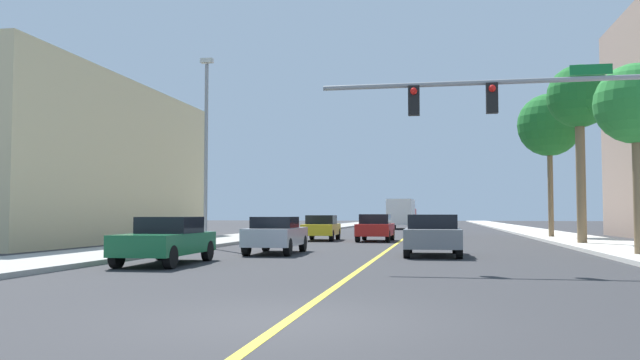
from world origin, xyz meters
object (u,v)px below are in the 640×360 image
object	(u,v)px
delivery_truck	(402,213)
car_silver	(276,234)
car_gray	(432,235)
traffic_signal_mast	(549,116)
palm_far	(549,126)
car_green	(167,240)
car_red	(375,227)
car_yellow	(321,227)
palm_mid	(579,100)
car_blue	(439,226)
street_lamp	(206,141)
palm_near	(636,106)

from	to	relation	value
delivery_truck	car_silver	bearing A→B (deg)	-91.42
car_gray	traffic_signal_mast	bearing A→B (deg)	-58.64
palm_far	car_green	xyz separation A→B (m)	(-14.64, -22.32, -6.12)
car_green	car_red	xyz separation A→B (m)	(4.57, 17.22, 0.04)
traffic_signal_mast	car_gray	bearing A→B (deg)	122.28
car_red	car_yellow	bearing A→B (deg)	170.58
palm_mid	palm_far	size ratio (longest dim) A/B	0.97
car_blue	car_yellow	xyz separation A→B (m)	(-6.56, -7.57, 0.02)
car_blue	car_gray	distance (m)	20.03
street_lamp	car_red	world-z (taller)	street_lamp
car_green	car_yellow	xyz separation A→B (m)	(1.44, 17.77, 0.02)
street_lamp	car_blue	size ratio (longest dim) A/B	1.84
palm_mid	car_gray	xyz separation A→B (m)	(-6.83, -8.45, -6.15)
car_blue	car_red	world-z (taller)	car_red
traffic_signal_mast	palm_mid	distance (m)	14.27
car_blue	palm_near	bearing A→B (deg)	-71.38
traffic_signal_mast	car_green	distance (m)	11.50
car_blue	car_yellow	distance (m)	10.02
car_gray	car_red	bearing A→B (deg)	104.09
palm_far	delivery_truck	bearing A→B (deg)	112.86
car_green	car_silver	distance (m)	5.82
palm_near	palm_far	size ratio (longest dim) A/B	0.75
traffic_signal_mast	car_red	distance (m)	18.48
palm_mid	car_blue	size ratio (longest dim) A/B	1.85
car_blue	car_silver	world-z (taller)	car_silver
traffic_signal_mast	car_silver	distance (m)	11.00
car_yellow	delivery_truck	distance (m)	29.11
palm_far	street_lamp	bearing A→B (deg)	-141.90
street_lamp	palm_mid	world-z (taller)	palm_mid
palm_near	delivery_truck	world-z (taller)	palm_near
car_green	delivery_truck	xyz separation A→B (m)	(4.35, 46.72, 0.87)
car_yellow	car_green	bearing A→B (deg)	-96.50
street_lamp	car_gray	xyz separation A→B (m)	(9.99, -3.79, -4.00)
palm_mid	car_gray	world-z (taller)	palm_mid
car_red	car_silver	size ratio (longest dim) A/B	1.00
traffic_signal_mast	palm_far	bearing A→B (deg)	80.59
car_gray	car_red	xyz separation A→B (m)	(-3.19, 11.91, 0.00)
palm_mid	car_red	bearing A→B (deg)	160.92
traffic_signal_mast	delivery_truck	bearing A→B (deg)	98.10
palm_near	delivery_truck	size ratio (longest dim) A/B	0.86
traffic_signal_mast	car_gray	xyz separation A→B (m)	(-3.21, 5.08, -3.41)
car_blue	delivery_truck	world-z (taller)	delivery_truck
car_blue	car_silver	size ratio (longest dim) A/B	1.12
car_green	car_silver	world-z (taller)	car_green
street_lamp	car_silver	xyz separation A→B (m)	(4.17, -3.62, -4.03)
palm_mid	car_red	distance (m)	12.26
palm_far	car_red	xyz separation A→B (m)	(-10.07, -5.10, -6.08)
traffic_signal_mast	street_lamp	distance (m)	15.91
palm_far	car_gray	xyz separation A→B (m)	(-6.87, -17.01, -6.08)
car_gray	car_yellow	size ratio (longest dim) A/B	1.01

